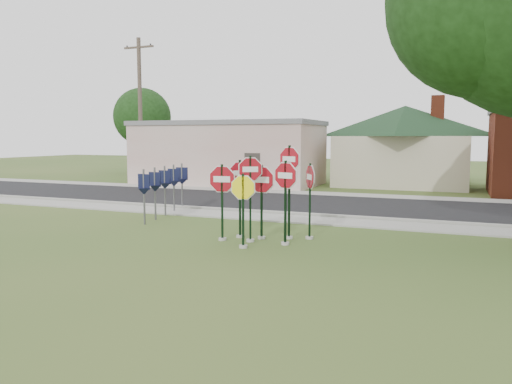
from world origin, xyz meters
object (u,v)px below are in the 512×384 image
at_px(stop_sign_center, 250,187).
at_px(utility_pole_near, 140,109).
at_px(stop_sign_left, 222,191).
at_px(stop_sign_yellow, 243,202).
at_px(pedestrian, 253,174).

height_order(stop_sign_center, utility_pole_near, utility_pole_near).
bearing_deg(utility_pole_near, stop_sign_left, -47.83).
bearing_deg(stop_sign_left, stop_sign_yellow, -35.53).
relative_size(stop_sign_center, stop_sign_yellow, 1.22).
bearing_deg(pedestrian, utility_pole_near, 0.72).
height_order(stop_sign_center, pedestrian, stop_sign_center).
bearing_deg(pedestrian, stop_sign_yellow, 117.75).
distance_m(stop_sign_center, stop_sign_left, 0.89).
relative_size(stop_sign_yellow, pedestrian, 1.14).
relative_size(stop_sign_center, utility_pole_near, 0.28).
height_order(stop_sign_left, pedestrian, stop_sign_left).
distance_m(stop_sign_yellow, stop_sign_left, 1.25).
bearing_deg(stop_sign_yellow, utility_pole_near, 132.91).
bearing_deg(stop_sign_left, stop_sign_center, 8.57).
bearing_deg(stop_sign_yellow, stop_sign_center, 99.12).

